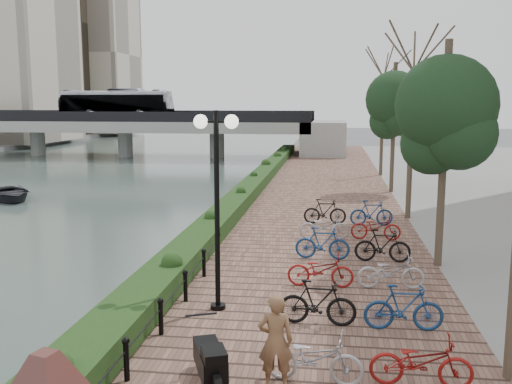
% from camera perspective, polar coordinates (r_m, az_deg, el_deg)
% --- Properties ---
extents(river_water, '(30.00, 130.00, 0.02)m').
position_cam_1_polar(river_water, '(38.74, -23.24, 0.48)').
color(river_water, '#4A5D55').
rests_on(river_water, ground).
extents(promenade, '(8.00, 75.00, 0.50)m').
position_cam_1_polar(promenade, '(25.86, 5.65, -2.23)').
color(promenade, brown).
rests_on(promenade, ground).
extents(hedge, '(1.10, 56.00, 0.60)m').
position_cam_1_polar(hedge, '(28.53, -0.99, -0.00)').
color(hedge, '#143613').
rests_on(hedge, promenade).
extents(chain_fence, '(0.10, 14.10, 0.70)m').
position_cam_1_polar(chain_fence, '(11.34, -11.02, -14.13)').
color(chain_fence, black).
rests_on(chain_fence, promenade).
extents(lamppost, '(1.02, 0.32, 4.59)m').
position_cam_1_polar(lamppost, '(12.83, -3.97, 2.54)').
color(lamppost, black).
rests_on(lamppost, promenade).
extents(motorcycle, '(1.18, 1.86, 1.12)m').
position_cam_1_polar(motorcycle, '(9.82, -4.74, -16.45)').
color(motorcycle, black).
rests_on(motorcycle, promenade).
extents(pedestrian, '(0.65, 0.47, 1.63)m').
position_cam_1_polar(pedestrian, '(9.85, 1.97, -14.68)').
color(pedestrian, brown).
rests_on(pedestrian, promenade).
extents(bicycle_parking, '(2.40, 14.69, 1.00)m').
position_cam_1_polar(bicycle_parking, '(16.27, 9.75, -6.45)').
color(bicycle_parking, '#AEADB2').
rests_on(bicycle_parking, promenade).
extents(street_trees, '(3.20, 37.12, 6.80)m').
position_cam_1_polar(street_trees, '(20.84, 16.39, 4.28)').
color(street_trees, '#3C2E23').
rests_on(street_trees, promenade).
extents(bridge, '(36.00, 10.77, 6.50)m').
position_cam_1_polar(bridge, '(56.55, -13.15, 6.86)').
color(bridge, gray).
rests_on(bridge, ground).
extents(boat, '(4.75, 4.81, 0.82)m').
position_cam_1_polar(boat, '(33.37, -23.46, -0.08)').
color(boat, black).
rests_on(boat, river_water).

